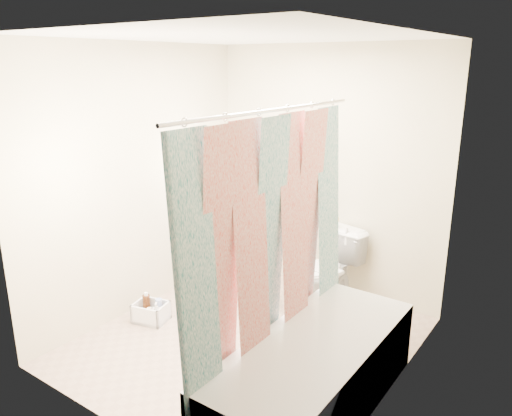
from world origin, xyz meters
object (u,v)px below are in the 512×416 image
Objects in this scene: bathtub at (313,373)px; plumber at (258,232)px; toilet at (326,271)px; cleaning_caddy at (152,313)px.

plumber is (-1.09, 0.92, 0.50)m from bathtub.
bathtub is at bearing -51.76° from toilet.
cleaning_caddy is (-1.13, -1.15, -0.28)m from toilet.
plumber is (-0.48, -0.43, 0.41)m from toilet.
plumber is at bearing -124.36° from toilet.
cleaning_caddy is at bearing 173.46° from bathtub.
cleaning_caddy is (-1.74, 0.20, -0.19)m from bathtub.
toilet is (-0.61, 1.35, 0.09)m from bathtub.
toilet is 2.17× the size of cleaning_caddy.
plumber is 1.19m from cleaning_caddy.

